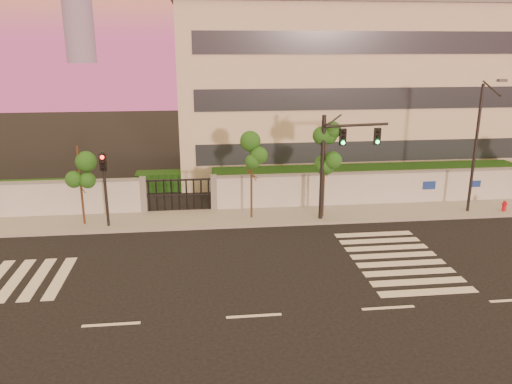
# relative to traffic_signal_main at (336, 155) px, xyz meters

# --- Properties ---
(ground) EXTENTS (120.00, 120.00, 0.00)m
(ground) POSITION_rel_traffic_signal_main_xyz_m (-5.51, -9.64, -3.70)
(ground) COLOR black
(ground) RESTS_ON ground
(sidewalk) EXTENTS (60.00, 3.00, 0.15)m
(sidewalk) POSITION_rel_traffic_signal_main_xyz_m (-5.51, 0.86, -3.62)
(sidewalk) COLOR gray
(sidewalk) RESTS_ON ground
(perimeter_wall) EXTENTS (60.00, 0.36, 2.20)m
(perimeter_wall) POSITION_rel_traffic_signal_main_xyz_m (-5.41, 2.36, -2.63)
(perimeter_wall) COLOR #B4B7BB
(perimeter_wall) RESTS_ON ground
(hedge_row) EXTENTS (41.00, 4.25, 1.80)m
(hedge_row) POSITION_rel_traffic_signal_main_xyz_m (-4.35, 5.10, -2.88)
(hedge_row) COLOR #14330F
(hedge_row) RESTS_ON ground
(institutional_building) EXTENTS (24.40, 12.40, 12.25)m
(institutional_building) POSITION_rel_traffic_signal_main_xyz_m (3.49, 12.35, 2.46)
(institutional_building) COLOR beige
(institutional_building) RESTS_ON ground
(road_markings) EXTENTS (57.00, 7.62, 0.02)m
(road_markings) POSITION_rel_traffic_signal_main_xyz_m (-7.09, -5.88, -3.69)
(road_markings) COLOR silver
(road_markings) RESTS_ON ground
(street_tree_c) EXTENTS (1.41, 1.12, 4.39)m
(street_tree_c) POSITION_rel_traffic_signal_main_xyz_m (-13.48, 0.61, -0.47)
(street_tree_c) COLOR #382314
(street_tree_c) RESTS_ON ground
(street_tree_d) EXTENTS (1.46, 1.16, 4.82)m
(street_tree_d) POSITION_rel_traffic_signal_main_xyz_m (-4.48, 0.63, -0.15)
(street_tree_d) COLOR #382314
(street_tree_d) RESTS_ON ground
(street_tree_e) EXTENTS (1.53, 1.22, 5.33)m
(street_tree_e) POSITION_rel_traffic_signal_main_xyz_m (-0.52, 0.37, 0.22)
(street_tree_e) COLOR #382314
(street_tree_e) RESTS_ON ground
(traffic_signal_main) EXTENTS (3.69, 0.65, 5.85)m
(traffic_signal_main) POSITION_rel_traffic_signal_main_xyz_m (0.00, 0.00, 0.00)
(traffic_signal_main) COLOR black
(traffic_signal_main) RESTS_ON ground
(traffic_signal_secondary) EXTENTS (0.32, 0.33, 4.16)m
(traffic_signal_secondary) POSITION_rel_traffic_signal_main_xyz_m (-12.18, 0.16, -1.06)
(traffic_signal_secondary) COLOR black
(traffic_signal_secondary) RESTS_ON ground
(streetlight_east) EXTENTS (0.46, 1.85, 7.70)m
(streetlight_east) POSITION_rel_traffic_signal_main_xyz_m (8.02, 0.14, 0.46)
(streetlight_east) COLOR black
(streetlight_east) RESTS_ON ground
(fire_hydrant) EXTENTS (0.31, 0.29, 0.77)m
(fire_hydrant) POSITION_rel_traffic_signal_main_xyz_m (10.09, 0.03, -3.31)
(fire_hydrant) COLOR red
(fire_hydrant) RESTS_ON ground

